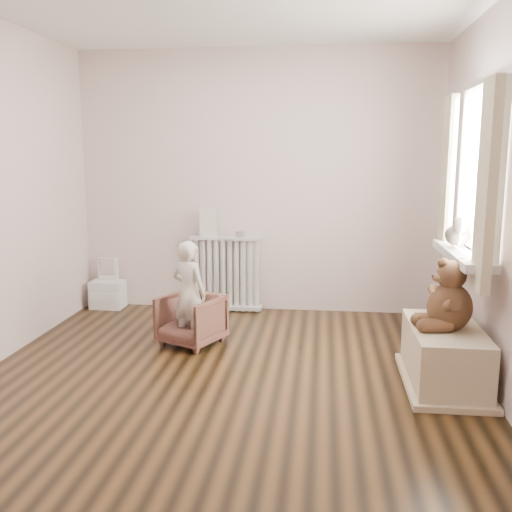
# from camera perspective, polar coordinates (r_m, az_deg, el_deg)

# --- Properties ---
(floor) EXTENTS (3.60, 3.60, 0.01)m
(floor) POSITION_cam_1_polar(r_m,az_deg,el_deg) (4.26, -2.78, -11.70)
(floor) COLOR black
(floor) RESTS_ON ground
(back_wall) EXTENTS (3.60, 0.02, 2.60)m
(back_wall) POSITION_cam_1_polar(r_m,az_deg,el_deg) (5.74, 0.11, 7.36)
(back_wall) COLOR beige
(back_wall) RESTS_ON ground
(front_wall) EXTENTS (3.60, 0.02, 2.60)m
(front_wall) POSITION_cam_1_polar(r_m,az_deg,el_deg) (2.22, -10.83, 2.47)
(front_wall) COLOR beige
(front_wall) RESTS_ON ground
(right_wall) EXTENTS (0.02, 3.60, 2.60)m
(right_wall) POSITION_cam_1_polar(r_m,az_deg,el_deg) (4.06, 23.06, 5.32)
(right_wall) COLOR beige
(right_wall) RESTS_ON ground
(window) EXTENTS (0.03, 0.90, 1.10)m
(window) POSITION_cam_1_polar(r_m,az_deg,el_deg) (4.33, 21.59, 7.67)
(window) COLOR white
(window) RESTS_ON right_wall
(window_sill) EXTENTS (0.22, 1.10, 0.06)m
(window_sill) POSITION_cam_1_polar(r_m,az_deg,el_deg) (4.37, 19.95, 0.13)
(window_sill) COLOR silver
(window_sill) RESTS_ON right_wall
(curtain_left) EXTENTS (0.06, 0.26, 1.30)m
(curtain_left) POSITION_cam_1_polar(r_m,az_deg,el_deg) (3.76, 22.08, 6.43)
(curtain_left) COLOR beige
(curtain_left) RESTS_ON right_wall
(curtain_right) EXTENTS (0.06, 0.26, 1.30)m
(curtain_right) POSITION_cam_1_polar(r_m,az_deg,el_deg) (4.87, 18.60, 7.36)
(curtain_right) COLOR beige
(curtain_right) RESTS_ON right_wall
(radiator) EXTENTS (0.73, 0.14, 0.77)m
(radiator) POSITION_cam_1_polar(r_m,az_deg,el_deg) (5.78, -2.99, -1.74)
(radiator) COLOR silver
(radiator) RESTS_ON floor
(paper_doll) EXTENTS (0.17, 0.02, 0.29)m
(paper_doll) POSITION_cam_1_polar(r_m,az_deg,el_deg) (5.73, -4.79, 3.40)
(paper_doll) COLOR beige
(paper_doll) RESTS_ON radiator
(tin_a) EXTENTS (0.09, 0.09, 0.05)m
(tin_a) POSITION_cam_1_polar(r_m,az_deg,el_deg) (5.69, -1.59, 2.20)
(tin_a) COLOR #A59E8C
(tin_a) RESTS_ON radiator
(toy_vanity) EXTENTS (0.33, 0.24, 0.52)m
(toy_vanity) POSITION_cam_1_polar(r_m,az_deg,el_deg) (6.11, -14.66, -2.51)
(toy_vanity) COLOR silver
(toy_vanity) RESTS_ON floor
(armchair) EXTENTS (0.61, 0.62, 0.43)m
(armchair) POSITION_cam_1_polar(r_m,az_deg,el_deg) (4.84, -6.49, -6.36)
(armchair) COLOR brown
(armchair) RESTS_ON floor
(child) EXTENTS (0.38, 0.32, 0.88)m
(child) POSITION_cam_1_polar(r_m,az_deg,el_deg) (4.73, -6.69, -3.69)
(child) COLOR silver
(child) RESTS_ON armchair
(toy_bench) EXTENTS (0.47, 0.88, 0.42)m
(toy_bench) POSITION_cam_1_polar(r_m,az_deg,el_deg) (4.22, 18.31, -9.55)
(toy_bench) COLOR beige
(toy_bench) RESTS_ON floor
(teddy_bear) EXTENTS (0.43, 0.35, 0.48)m
(teddy_bear) POSITION_cam_1_polar(r_m,az_deg,el_deg) (4.05, 18.88, -3.47)
(teddy_bear) COLOR #3E2515
(teddy_bear) RESTS_ON toy_bench
(plush_cat) EXTENTS (0.26, 0.33, 0.25)m
(plush_cat) POSITION_cam_1_polar(r_m,az_deg,el_deg) (4.50, 19.49, 2.11)
(plush_cat) COLOR #6F655D
(plush_cat) RESTS_ON window_sill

